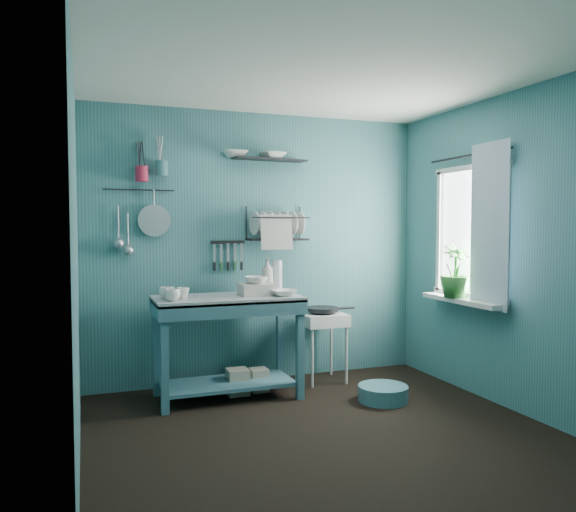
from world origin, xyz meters
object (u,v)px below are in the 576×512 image
object	(u,v)px
mug_mid	(183,293)
soap_bottle	(267,275)
mug_right	(167,293)
utensil_cup_magenta	(142,174)
storage_tin_small	(259,380)
dish_rack	(277,223)
colander	(154,221)
frying_pan	(322,309)
mug_left	(172,295)
wash_tub	(256,289)
floor_basin	(383,393)
utensil_cup_teal	(162,169)
potted_plant	(455,271)
water_bottle	(277,276)
hotplate_stand	(322,347)
work_counter	(228,347)
storage_tin_large	(238,382)

from	to	relation	value
mug_mid	soap_bottle	size ratio (longest dim) A/B	0.33
mug_right	utensil_cup_magenta	xyz separation A→B (m)	(-0.15, 0.39, 0.99)
mug_right	storage_tin_small	bearing A→B (deg)	5.71
dish_rack	colander	world-z (taller)	colander
frying_pan	mug_left	bearing A→B (deg)	-166.40
mug_right	wash_tub	size ratio (longest dim) A/B	0.44
utensil_cup_magenta	floor_basin	bearing A→B (deg)	-27.10
mug_right	utensil_cup_teal	distance (m)	1.11
frying_pan	potted_plant	xyz separation A→B (m)	(0.95, -0.71, 0.38)
mug_left	water_bottle	xyz separation A→B (m)	(1.00, 0.38, 0.09)
soap_bottle	water_bottle	xyz separation A→B (m)	(0.10, 0.02, -0.01)
hotplate_stand	utensil_cup_teal	distance (m)	2.18
water_bottle	utensil_cup_magenta	xyz separation A→B (m)	(-1.17, 0.17, 0.89)
potted_plant	storage_tin_small	world-z (taller)	potted_plant
storage_tin_small	utensil_cup_magenta	bearing A→B (deg)	161.92
utensil_cup_teal	floor_basin	bearing A→B (deg)	-29.41
mug_mid	utensil_cup_magenta	xyz separation A→B (m)	(-0.27, 0.45, 0.99)
utensil_cup_teal	potted_plant	distance (m)	2.70
work_counter	dish_rack	xyz separation A→B (m)	(0.56, 0.34, 1.05)
water_bottle	colander	world-z (taller)	colander
hotplate_stand	storage_tin_small	size ratio (longest dim) A/B	3.20
work_counter	water_bottle	xyz separation A→B (m)	(0.52, 0.22, 0.57)
soap_bottle	utensil_cup_magenta	xyz separation A→B (m)	(-1.07, 0.19, 0.89)
mug_mid	storage_tin_small	xyz separation A→B (m)	(0.68, 0.14, -0.81)
dish_rack	floor_basin	world-z (taller)	dish_rack
frying_pan	utensil_cup_teal	xyz separation A→B (m)	(-1.43, 0.20, 1.27)
hotplate_stand	potted_plant	bearing A→B (deg)	-26.13
wash_tub	storage_tin_small	bearing A→B (deg)	63.43
water_bottle	hotplate_stand	size ratio (longest dim) A/B	0.44
mug_right	water_bottle	xyz separation A→B (m)	(1.02, 0.22, 0.09)
colander	potted_plant	size ratio (longest dim) A/B	0.61
mug_right	utensil_cup_teal	xyz separation A→B (m)	(0.02, 0.39, 1.04)
mug_right	utensil_cup_teal	bearing A→B (deg)	86.85
hotplate_stand	colander	xyz separation A→B (m)	(-1.50, 0.23, 1.18)
utensil_cup_teal	water_bottle	bearing A→B (deg)	-9.62
colander	storage_tin_large	xyz separation A→B (m)	(0.64, -0.37, -1.39)
water_bottle	frying_pan	bearing A→B (deg)	-4.45
dish_rack	water_bottle	bearing A→B (deg)	-101.45
hotplate_stand	frying_pan	world-z (taller)	frying_pan
utensil_cup_magenta	utensil_cup_teal	world-z (taller)	utensil_cup_teal
water_bottle	potted_plant	world-z (taller)	potted_plant
frying_pan	storage_tin_small	xyz separation A→B (m)	(-0.65, -0.11, -0.58)
work_counter	storage_tin_large	distance (m)	0.34
soap_bottle	storage_tin_small	bearing A→B (deg)	-135.00
work_counter	frying_pan	distance (m)	1.00
colander	potted_plant	bearing A→B (deg)	-21.12
storage_tin_small	mug_left	bearing A→B (deg)	-162.90
mug_right	soap_bottle	size ratio (longest dim) A/B	0.41
wash_tub	storage_tin_small	xyz separation A→B (m)	(0.05, 0.10, -0.81)
potted_plant	storage_tin_large	world-z (taller)	potted_plant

